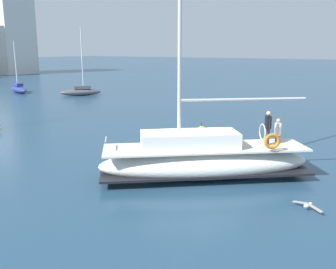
% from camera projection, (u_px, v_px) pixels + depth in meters
% --- Properties ---
extents(ground_plane, '(400.00, 400.00, 0.00)m').
position_uv_depth(ground_plane, '(195.00, 171.00, 18.41)').
color(ground_plane, navy).
extents(main_sailboat, '(7.97, 8.93, 13.97)m').
position_uv_depth(main_sailboat, '(203.00, 159.00, 17.23)').
color(main_sailboat, white).
rests_on(main_sailboat, ground).
extents(moored_sloop_near, '(4.62, 4.14, 8.25)m').
position_uv_depth(moored_sloop_near, '(81.00, 91.00, 47.60)').
color(moored_sloop_near, '#4C4C51').
rests_on(moored_sloop_near, ground).
extents(moored_cutter_right, '(2.97, 5.44, 6.65)m').
position_uv_depth(moored_cutter_right, '(19.00, 88.00, 50.74)').
color(moored_cutter_right, navy).
rests_on(moored_cutter_right, ground).
extents(seagull, '(0.59, 1.19, 0.18)m').
position_uv_depth(seagull, '(308.00, 205.00, 13.90)').
color(seagull, silver).
rests_on(seagull, ground).
extents(mooring_buoy, '(0.63, 0.63, 0.91)m').
position_uv_depth(mooring_buoy, '(202.00, 130.00, 26.58)').
color(mooring_buoy, yellow).
rests_on(mooring_buoy, ground).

